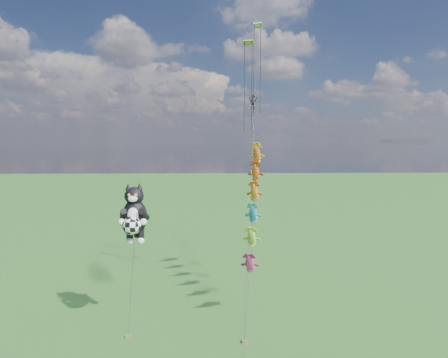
{
  "coord_description": "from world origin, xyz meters",
  "views": [
    {
      "loc": [
        7.84,
        -25.01,
        14.95
      ],
      "look_at": [
        9.0,
        12.43,
        11.17
      ],
      "focal_mm": 30.0,
      "sensor_mm": 36.0,
      "label": 1
    }
  ],
  "objects": [
    {
      "name": "parafoil_rig",
      "position": [
        11.87,
        12.65,
        20.17
      ],
      "size": [
        3.49,
        17.36,
        27.35
      ],
      "rotation": [
        0.0,
        0.0,
        -0.07
      ],
      "color": "brown",
      "rests_on": "ground"
    },
    {
      "name": "fish_windsock_rig",
      "position": [
        11.74,
        10.02,
        9.06
      ],
      "size": [
        3.04,
        15.74,
        16.14
      ],
      "rotation": [
        0.0,
        0.0,
        0.15
      ],
      "color": "brown",
      "rests_on": "ground"
    },
    {
      "name": "ground",
      "position": [
        0.0,
        0.0,
        0.0
      ],
      "size": [
        300.0,
        300.0,
        0.0
      ],
      "primitive_type": "plane",
      "color": "#124210"
    },
    {
      "name": "cat_kite_rig",
      "position": [
        1.46,
        5.1,
        9.02
      ],
      "size": [
        2.29,
        4.01,
        11.59
      ],
      "rotation": [
        0.0,
        0.0,
        -0.03
      ],
      "color": "brown",
      "rests_on": "ground"
    }
  ]
}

